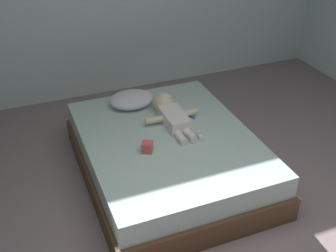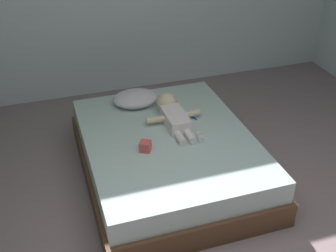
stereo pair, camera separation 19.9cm
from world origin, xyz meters
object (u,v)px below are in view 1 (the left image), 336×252
bed (168,156)px  baby_bottle (200,135)px  toothbrush (189,115)px  baby (170,113)px  pillow (131,99)px  toy_block (147,147)px

bed → baby_bottle: 0.36m
bed → toothbrush: toothbrush is taller
baby → toothbrush: baby is taller
baby → toothbrush: bearing=2.6°
toothbrush → pillow: bearing=138.5°
baby_bottle → toy_block: bearing=-177.7°
baby → toy_block: (-0.36, -0.38, -0.03)m
toy_block → toothbrush: bearing=35.2°
baby → toy_block: baby is taller
pillow → baby: baby is taller
baby → baby_bottle: size_ratio=5.87×
baby → bed: bearing=-116.9°
pillow → toy_block: (-0.11, -0.77, -0.03)m
bed → pillow: pillow is taller
toy_block → baby_bottle: (0.48, 0.02, -0.02)m
toy_block → baby_bottle: bearing=2.3°
pillow → toy_block: bearing=-98.4°
baby_bottle → baby: bearing=109.3°
pillow → baby: (0.24, -0.39, 0.00)m
toy_block → baby_bottle: 0.48m
toothbrush → baby_bottle: 0.37m
baby_bottle → pillow: bearing=116.2°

